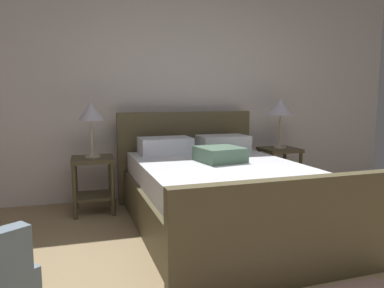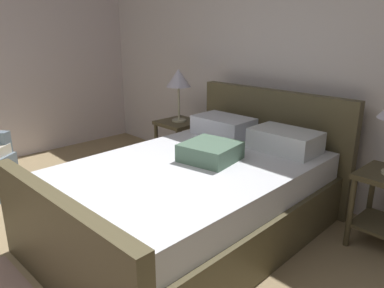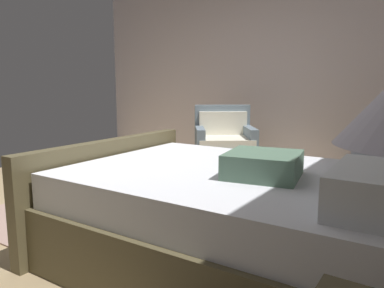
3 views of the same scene
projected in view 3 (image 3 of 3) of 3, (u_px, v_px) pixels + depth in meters
The scene contains 5 objects.
ground_plane at pixel (95, 221), 3.08m from camera, with size 5.82×5.41×0.02m, color #9B835D.
wall_side_left at pixel (250, 69), 5.28m from camera, with size 0.12×5.53×2.79m, color silver.
bed at pixel (248, 217), 2.19m from camera, with size 1.72×2.38×1.06m.
armchair at pixel (224, 150), 4.52m from camera, with size 1.01×1.01×0.90m.
area_rug at pixel (62, 210), 3.29m from camera, with size 1.40×1.23×0.01m, color gray.
Camera 3 is at (1.95, 2.36, 1.12)m, focal length 33.46 mm.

